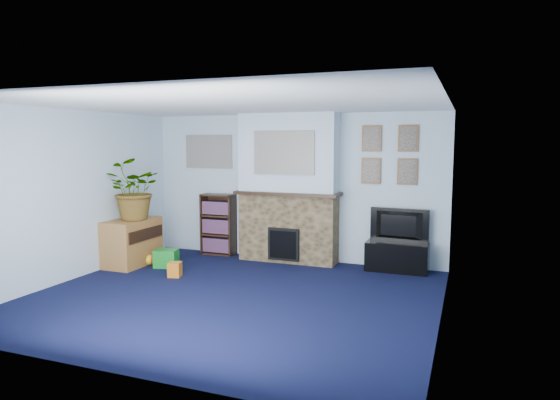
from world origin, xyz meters
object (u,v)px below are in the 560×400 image
at_px(tv_stand, 397,256).
at_px(sideboard, 132,243).
at_px(bookshelf, 219,226).
at_px(television, 398,226).

xyz_separation_m(tv_stand, sideboard, (-4.00, -1.09, 0.12)).
bearing_deg(bookshelf, television, -1.05).
relative_size(television, bookshelf, 0.84).
bearing_deg(tv_stand, television, 90.00).
distance_m(bookshelf, sideboard, 1.50).
distance_m(tv_stand, sideboard, 4.15).
height_order(tv_stand, television, television).
height_order(tv_stand, sideboard, sideboard).
bearing_deg(sideboard, tv_stand, 15.29).
relative_size(bookshelf, sideboard, 1.12).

